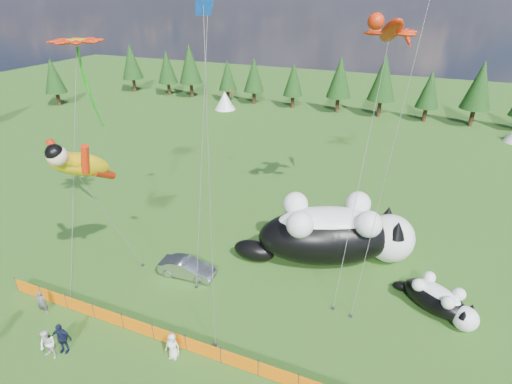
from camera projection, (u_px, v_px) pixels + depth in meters
ground at (199, 307)px, 23.46m from camera, size 160.00×160.00×0.00m
safety_fence at (169, 338)px, 20.76m from camera, size 22.06×0.06×1.10m
tree_line at (349, 87)px, 58.81m from camera, size 90.00×4.00×8.00m
festival_tents at (424, 121)px, 52.13m from camera, size 50.00×3.20×2.80m
cat_large at (335, 233)px, 26.78m from camera, size 11.73×7.60×4.45m
cat_small at (439, 300)px, 22.74m from camera, size 4.72×3.56×1.88m
car at (187, 268)px, 25.81m from camera, size 3.78×1.57×1.22m
spectator_a at (42, 303)px, 22.70m from camera, size 0.65×0.54×1.54m
spectator_b at (48, 345)px, 19.86m from camera, size 0.85×0.52×1.74m
spectator_c at (61, 338)px, 20.22m from camera, size 1.17×0.81×1.82m
spectator_e at (173, 346)px, 19.94m from camera, size 0.81×0.59×1.53m
superhero_kite at (81, 164)px, 21.68m from camera, size 4.64×4.92×10.26m
gecko_kite at (391, 31)px, 25.82m from camera, size 4.91×14.64×17.89m
flower_kite at (77, 44)px, 23.14m from camera, size 3.68×7.94×15.30m
diamond_kite_a at (207, 17)px, 22.57m from camera, size 1.51×5.80×17.04m
diamond_kite_c at (204, 25)px, 14.80m from camera, size 1.01×1.53×16.99m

